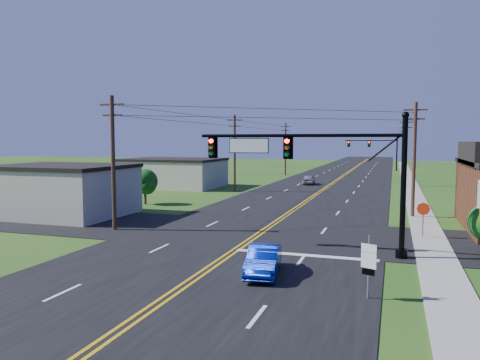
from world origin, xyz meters
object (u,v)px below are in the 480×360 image
(signal_mast_far, at_px, (374,148))
(stop_sign, at_px, (423,213))
(route_sign, at_px, (369,262))
(signal_mast_main, at_px, (316,165))
(blue_car, at_px, (264,261))

(signal_mast_far, distance_m, stop_sign, 66.67)
(route_sign, bearing_deg, signal_mast_main, 137.83)
(signal_mast_main, height_order, route_sign, signal_mast_main)
(route_sign, distance_m, stop_sign, 12.81)
(signal_mast_far, bearing_deg, blue_car, -91.18)
(signal_mast_main, relative_size, blue_car, 2.92)
(signal_mast_far, bearing_deg, signal_mast_main, -90.08)
(blue_car, bearing_deg, signal_mast_main, 64.81)
(signal_mast_main, distance_m, route_sign, 8.28)
(signal_mast_main, relative_size, route_sign, 4.57)
(blue_car, xyz_separation_m, route_sign, (4.64, -1.88, 0.80))
(signal_mast_main, relative_size, stop_sign, 5.05)
(signal_mast_main, height_order, blue_car, signal_mast_main)
(blue_car, distance_m, stop_sign, 12.93)
(signal_mast_far, relative_size, blue_car, 2.84)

